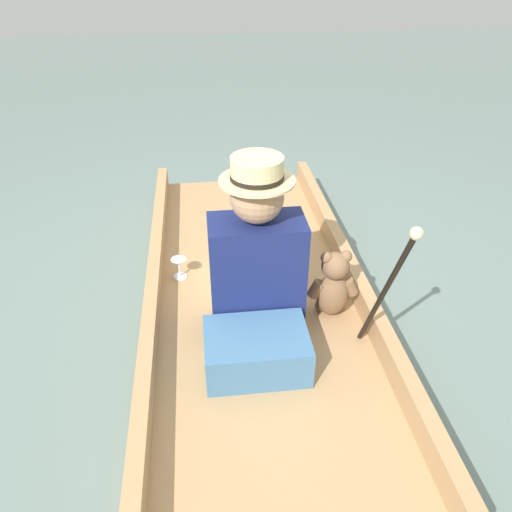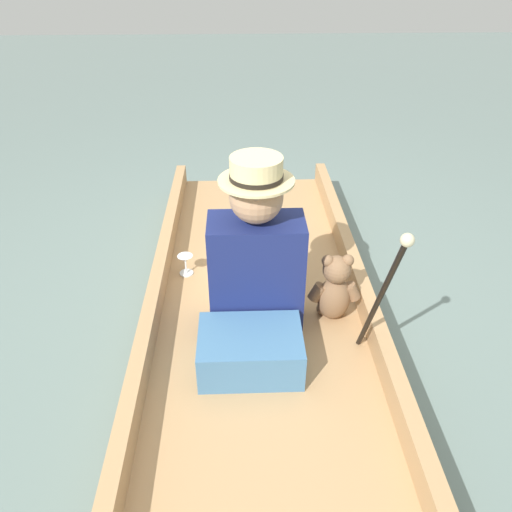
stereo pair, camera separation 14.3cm
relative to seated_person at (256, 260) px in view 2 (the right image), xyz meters
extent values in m
plane|color=slate|center=(0.02, 0.15, -0.40)|extent=(16.00, 16.00, 0.00)
cube|color=tan|center=(0.02, 0.15, -0.35)|extent=(1.02, 2.62, 0.11)
cube|color=tan|center=(-0.46, 0.15, -0.23)|extent=(0.06, 2.62, 0.12)
cube|color=tan|center=(0.50, 0.15, -0.23)|extent=(0.06, 2.62, 0.12)
cube|color=teal|center=(-0.03, -0.34, -0.21)|extent=(0.41, 0.28, 0.17)
cube|color=white|center=(0.00, 0.25, -0.23)|extent=(0.35, 0.46, 0.11)
cube|color=navy|center=(0.00, -0.08, -0.03)|extent=(0.39, 0.21, 0.53)
cube|color=beige|center=(0.00, 0.03, 0.01)|extent=(0.04, 0.01, 0.29)
cube|color=white|center=(-0.11, 0.03, 0.04)|extent=(0.02, 0.01, 0.32)
cube|color=white|center=(0.11, 0.03, 0.04)|extent=(0.02, 0.01, 0.32)
sphere|color=tan|center=(0.00, -0.08, 0.34)|extent=(0.21, 0.21, 0.21)
cylinder|color=beige|center=(0.00, -0.08, 0.41)|extent=(0.29, 0.29, 0.01)
cylinder|color=beige|center=(0.00, -0.08, 0.46)|extent=(0.20, 0.20, 0.09)
cylinder|color=black|center=(0.00, -0.08, 0.42)|extent=(0.20, 0.20, 0.02)
ellipsoid|color=#846042|center=(0.35, -0.05, -0.18)|extent=(0.15, 0.12, 0.21)
sphere|color=#846042|center=(0.35, -0.05, -0.03)|extent=(0.12, 0.12, 0.12)
sphere|color=brown|center=(0.35, 0.01, -0.04)|extent=(0.05, 0.05, 0.05)
sphere|color=#846042|center=(0.30, -0.05, 0.02)|extent=(0.05, 0.05, 0.05)
sphere|color=#846042|center=(0.39, -0.05, 0.02)|extent=(0.05, 0.05, 0.05)
cylinder|color=#846042|center=(0.27, -0.05, -0.15)|extent=(0.08, 0.05, 0.09)
cylinder|color=#846042|center=(0.42, -0.05, -0.15)|extent=(0.08, 0.05, 0.09)
sphere|color=#846042|center=(0.31, -0.02, -0.26)|extent=(0.06, 0.06, 0.06)
sphere|color=#846042|center=(0.38, -0.02, -0.26)|extent=(0.06, 0.06, 0.06)
cylinder|color=silver|center=(-0.34, 0.32, -0.29)|extent=(0.07, 0.07, 0.01)
cylinder|color=silver|center=(-0.34, 0.32, -0.25)|extent=(0.01, 0.01, 0.07)
cone|color=silver|center=(-0.34, 0.32, -0.20)|extent=(0.08, 0.08, 0.04)
cylinder|color=black|center=(0.43, -0.38, 0.06)|extent=(0.02, 0.34, 0.72)
sphere|color=beige|center=(0.43, -0.54, 0.42)|extent=(0.04, 0.04, 0.04)
camera|label=1|loc=(-0.20, -1.77, 1.18)|focal=35.00mm
camera|label=2|loc=(-0.06, -1.78, 1.18)|focal=35.00mm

